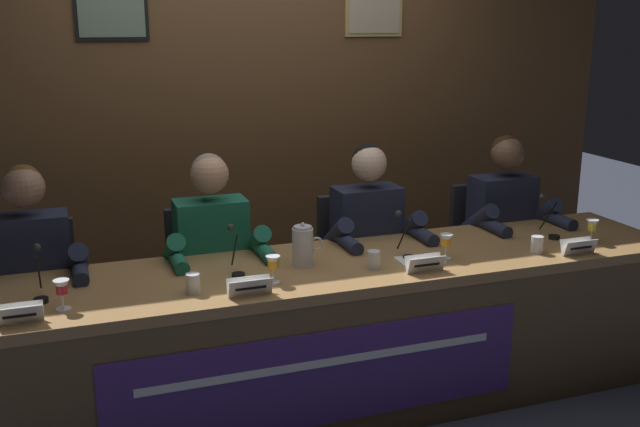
# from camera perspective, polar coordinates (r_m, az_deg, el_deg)

# --- Properties ---
(ground_plane) EXTENTS (12.00, 12.00, 0.00)m
(ground_plane) POSITION_cam_1_polar(r_m,az_deg,el_deg) (3.78, 0.00, -14.58)
(ground_plane) COLOR #383D4C
(wall_back_panelled) EXTENTS (4.93, 0.14, 2.60)m
(wall_back_panelled) POSITION_cam_1_polar(r_m,az_deg,el_deg) (4.55, -5.46, 7.76)
(wall_back_panelled) COLOR brown
(wall_back_panelled) RESTS_ON ground_plane
(conference_table) EXTENTS (3.73, 0.75, 0.74)m
(conference_table) POSITION_cam_1_polar(r_m,az_deg,el_deg) (3.46, 0.59, -8.11)
(conference_table) COLOR olive
(conference_table) RESTS_ON ground_plane
(chair_far_left) EXTENTS (0.44, 0.44, 0.89)m
(chair_far_left) POSITION_cam_1_polar(r_m,az_deg,el_deg) (3.93, -21.03, -7.47)
(chair_far_left) COLOR black
(chair_far_left) RESTS_ON ground_plane
(panelist_far_left) EXTENTS (0.51, 0.48, 1.22)m
(panelist_far_left) POSITION_cam_1_polar(r_m,az_deg,el_deg) (3.65, -21.46, -4.60)
(panelist_far_left) COLOR black
(panelist_far_left) RESTS_ON ground_plane
(nameplate_far_left) EXTENTS (0.17, 0.06, 0.08)m
(nameplate_far_left) POSITION_cam_1_polar(r_m,az_deg,el_deg) (3.03, -22.31, -7.26)
(nameplate_far_left) COLOR white
(nameplate_far_left) RESTS_ON conference_table
(juice_glass_far_left) EXTENTS (0.06, 0.06, 0.12)m
(juice_glass_far_left) POSITION_cam_1_polar(r_m,az_deg,el_deg) (3.11, -19.44, -5.56)
(juice_glass_far_left) COLOR white
(juice_glass_far_left) RESTS_ON conference_table
(microphone_far_left) EXTENTS (0.06, 0.17, 0.22)m
(microphone_far_left) POSITION_cam_1_polar(r_m,az_deg,el_deg) (3.25, -20.96, -5.01)
(microphone_far_left) COLOR black
(microphone_far_left) RESTS_ON conference_table
(chair_center_left) EXTENTS (0.44, 0.44, 0.89)m
(chair_center_left) POSITION_cam_1_polar(r_m,az_deg,el_deg) (3.99, -8.59, -6.29)
(chair_center_left) COLOR black
(chair_center_left) RESTS_ON ground_plane
(panelist_center_left) EXTENTS (0.51, 0.48, 1.22)m
(panelist_center_left) POSITION_cam_1_polar(r_m,az_deg,el_deg) (3.71, -8.14, -3.37)
(panelist_center_left) COLOR black
(panelist_center_left) RESTS_ON ground_plane
(nameplate_center_left) EXTENTS (0.19, 0.06, 0.08)m
(nameplate_center_left) POSITION_cam_1_polar(r_m,az_deg,el_deg) (3.10, -5.48, -5.69)
(nameplate_center_left) COLOR white
(nameplate_center_left) RESTS_ON conference_table
(juice_glass_center_left) EXTENTS (0.06, 0.06, 0.12)m
(juice_glass_center_left) POSITION_cam_1_polar(r_m,az_deg,el_deg) (3.22, -3.68, -3.95)
(juice_glass_center_left) COLOR white
(juice_glass_center_left) RESTS_ON conference_table
(water_cup_center_left) EXTENTS (0.06, 0.06, 0.08)m
(water_cup_center_left) POSITION_cam_1_polar(r_m,az_deg,el_deg) (3.16, -9.84, -5.45)
(water_cup_center_left) COLOR silver
(water_cup_center_left) RESTS_ON conference_table
(microphone_center_left) EXTENTS (0.06, 0.17, 0.22)m
(microphone_center_left) POSITION_cam_1_polar(r_m,az_deg,el_deg) (3.35, -6.56, -3.53)
(microphone_center_left) COLOR black
(microphone_center_left) RESTS_ON conference_table
(chair_center_right) EXTENTS (0.44, 0.44, 0.89)m
(chair_center_right) POSITION_cam_1_polar(r_m,az_deg,el_deg) (4.22, 2.94, -4.93)
(chair_center_right) COLOR black
(chair_center_right) RESTS_ON ground_plane
(panelist_center_right) EXTENTS (0.51, 0.48, 1.22)m
(panelist_center_right) POSITION_cam_1_polar(r_m,az_deg,el_deg) (3.96, 4.09, -2.09)
(panelist_center_right) COLOR black
(panelist_center_right) RESTS_ON ground_plane
(nameplate_center_right) EXTENTS (0.18, 0.06, 0.08)m
(nameplate_center_right) POSITION_cam_1_polar(r_m,az_deg,el_deg) (3.40, 8.17, -3.88)
(nameplate_center_right) COLOR white
(nameplate_center_right) RESTS_ON conference_table
(juice_glass_center_right) EXTENTS (0.06, 0.06, 0.12)m
(juice_glass_center_right) POSITION_cam_1_polar(r_m,az_deg,el_deg) (3.59, 9.78, -2.18)
(juice_glass_center_right) COLOR white
(juice_glass_center_right) RESTS_ON conference_table
(water_cup_center_right) EXTENTS (0.06, 0.06, 0.08)m
(water_cup_center_right) POSITION_cam_1_polar(r_m,az_deg,el_deg) (3.42, 4.19, -3.68)
(water_cup_center_right) COLOR silver
(water_cup_center_right) RESTS_ON conference_table
(microphone_center_right) EXTENTS (0.06, 0.17, 0.22)m
(microphone_center_right) POSITION_cam_1_polar(r_m,az_deg,el_deg) (3.59, 6.65, -2.27)
(microphone_center_right) COLOR black
(microphone_center_right) RESTS_ON conference_table
(chair_far_right) EXTENTS (0.44, 0.44, 0.89)m
(chair_far_right) POSITION_cam_1_polar(r_m,az_deg,el_deg) (4.60, 12.87, -3.60)
(chair_far_right) COLOR black
(chair_far_right) RESTS_ON ground_plane
(panelist_far_right) EXTENTS (0.51, 0.48, 1.22)m
(panelist_far_right) POSITION_cam_1_polar(r_m,az_deg,el_deg) (4.36, 14.46, -0.92)
(panelist_far_right) COLOR black
(panelist_far_right) RESTS_ON ground_plane
(nameplate_far_right) EXTENTS (0.18, 0.06, 0.08)m
(nameplate_far_right) POSITION_cam_1_polar(r_m,az_deg,el_deg) (3.83, 19.45, -2.45)
(nameplate_far_right) COLOR white
(nameplate_far_right) RESTS_ON conference_table
(juice_glass_far_right) EXTENTS (0.06, 0.06, 0.12)m
(juice_glass_far_right) POSITION_cam_1_polar(r_m,az_deg,el_deg) (4.04, 20.39, -0.97)
(juice_glass_far_right) COLOR white
(juice_glass_far_right) RESTS_ON conference_table
(water_cup_far_right) EXTENTS (0.06, 0.06, 0.08)m
(water_cup_far_right) POSITION_cam_1_polar(r_m,az_deg,el_deg) (3.80, 16.51, -2.39)
(water_cup_far_right) COLOR silver
(water_cup_far_right) RESTS_ON conference_table
(microphone_far_right) EXTENTS (0.06, 0.17, 0.22)m
(microphone_far_right) POSITION_cam_1_polar(r_m,az_deg,el_deg) (4.08, 17.45, -0.74)
(microphone_far_right) COLOR black
(microphone_far_right) RESTS_ON conference_table
(water_pitcher_central) EXTENTS (0.15, 0.10, 0.21)m
(water_pitcher_central) POSITION_cam_1_polar(r_m,az_deg,el_deg) (3.44, -1.33, -2.54)
(water_pitcher_central) COLOR silver
(water_pitcher_central) RESTS_ON conference_table
(document_stack_center_right) EXTENTS (0.22, 0.16, 0.01)m
(document_stack_center_right) POSITION_cam_1_polar(r_m,az_deg,el_deg) (3.55, 7.76, -3.65)
(document_stack_center_right) COLOR white
(document_stack_center_right) RESTS_ON conference_table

